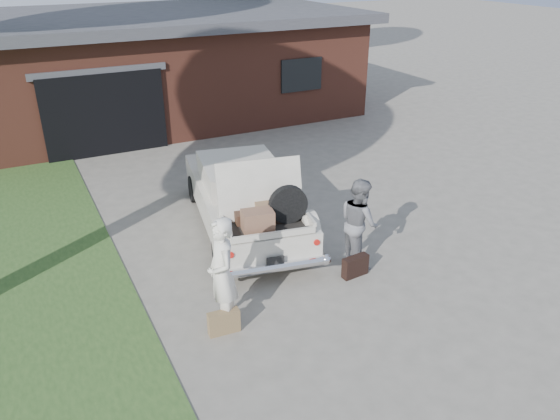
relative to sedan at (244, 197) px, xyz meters
name	(u,v)px	position (x,y,z in m)	size (l,w,h in m)	color
ground	(296,282)	(-0.04, -2.25, -0.68)	(90.00, 90.00, 0.00)	gray
house	(158,63)	(0.94, 9.23, 0.99)	(12.80, 7.80, 3.30)	brown
sedan	(244,197)	(0.00, 0.00, 0.00)	(2.57, 4.83, 1.88)	silver
woman_left	(222,274)	(-1.55, -2.76, 0.20)	(0.64, 0.42, 1.75)	white
woman_right	(359,222)	(1.24, -2.17, 0.13)	(0.79, 0.61, 1.62)	slate
suitcase_left	(224,322)	(-1.63, -2.95, -0.50)	(0.47, 0.15, 0.36)	olive
suitcase_right	(355,266)	(0.96, -2.53, -0.49)	(0.48, 0.15, 0.37)	black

